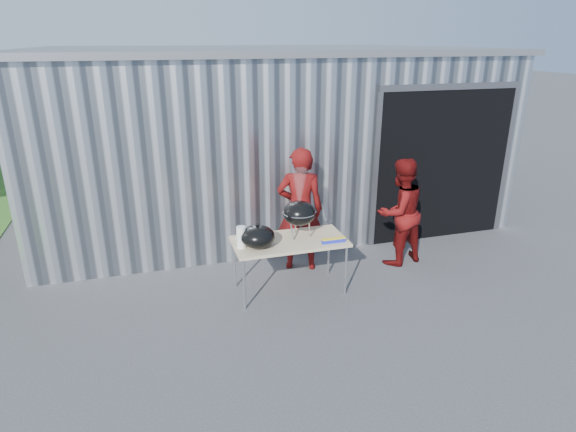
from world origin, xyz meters
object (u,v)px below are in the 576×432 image
object	(u,v)px
person_bystander	(400,212)
folding_table	(289,243)
person_cook	(300,210)
kettle_grill	(299,207)

from	to	relation	value
person_bystander	folding_table	bearing A→B (deg)	-1.32
person_cook	person_bystander	size ratio (longest dim) A/B	1.13
kettle_grill	person_cook	xyz separation A→B (m)	(0.20, 0.58, -0.25)
kettle_grill	person_cook	world-z (taller)	person_cook
person_cook	person_bystander	distance (m)	1.51
person_cook	folding_table	bearing A→B (deg)	78.75
kettle_grill	person_bystander	xyz separation A→B (m)	(1.69, 0.32, -0.35)
person_cook	kettle_grill	bearing A→B (deg)	88.34
folding_table	kettle_grill	world-z (taller)	kettle_grill
folding_table	person_bystander	xyz separation A→B (m)	(1.84, 0.40, 0.11)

